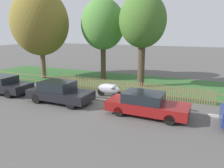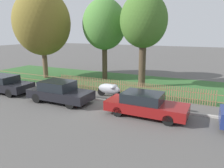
{
  "view_description": "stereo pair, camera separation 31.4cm",
  "coord_description": "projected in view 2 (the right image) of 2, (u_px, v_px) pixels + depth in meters",
  "views": [
    {
      "loc": [
        5.54,
        -12.8,
        4.72
      ],
      "look_at": [
        -0.58,
        0.76,
        1.1
      ],
      "focal_mm": 35.0,
      "sensor_mm": 36.0,
      "label": 1
    },
    {
      "loc": [
        5.83,
        -12.67,
        4.72
      ],
      "look_at": [
        -0.58,
        0.76,
        1.1
      ],
      "focal_mm": 35.0,
      "sensor_mm": 36.0,
      "label": 2
    }
  ],
  "objects": [
    {
      "name": "tree_nearest_kerb",
      "position": [
        42.0,
        23.0,
        21.44
      ],
      "size": [
        5.56,
        5.56,
        8.73
      ],
      "color": "brown",
      "rests_on": "ground"
    },
    {
      "name": "parked_car_silver_hatchback",
      "position": [
        4.0,
        84.0,
        17.11
      ],
      "size": [
        4.55,
        1.97,
        1.35
      ],
      "rotation": [
        0.0,
        0.0,
        0.02
      ],
      "color": "black",
      "rests_on": "ground"
    },
    {
      "name": "covered_motorcycle",
      "position": [
        110.0,
        89.0,
        15.86
      ],
      "size": [
        1.94,
        0.79,
        1.0
      ],
      "rotation": [
        0.0,
        0.0,
        -0.08
      ],
      "color": "black",
      "rests_on": "ground"
    },
    {
      "name": "tree_behind_motorcycle",
      "position": [
        104.0,
        25.0,
        20.89
      ],
      "size": [
        4.2,
        4.2,
        7.76
      ],
      "color": "#473828",
      "rests_on": "ground"
    },
    {
      "name": "tree_mid_park",
      "position": [
        144.0,
        21.0,
        17.7
      ],
      "size": [
        3.86,
        3.86,
        7.78
      ],
      "color": "#473828",
      "rests_on": "ground"
    },
    {
      "name": "kerb_stone",
      "position": [
        116.0,
        102.0,
        14.73
      ],
      "size": [
        36.15,
        0.2,
        0.12
      ],
      "primitive_type": "cube",
      "color": "#B2ADA3",
      "rests_on": "ground"
    },
    {
      "name": "parked_car_black_saloon",
      "position": [
        60.0,
        92.0,
        14.76
      ],
      "size": [
        4.41,
        1.86,
        1.45
      ],
      "rotation": [
        0.0,
        0.0,
        0.0
      ],
      "color": "black",
      "rests_on": "ground"
    },
    {
      "name": "grass_strip",
      "position": [
        143.0,
        84.0,
        19.97
      ],
      "size": [
        36.15,
        7.76,
        0.01
      ],
      "primitive_type": "cube",
      "color": "#33602D",
      "rests_on": "ground"
    },
    {
      "name": "ground_plane",
      "position": [
        115.0,
        103.0,
        14.66
      ],
      "size": [
        120.0,
        120.0,
        0.0
      ],
      "primitive_type": "plane",
      "color": "#565451"
    },
    {
      "name": "parked_car_navy_estate",
      "position": [
        145.0,
        104.0,
        12.37
      ],
      "size": [
        4.6,
        1.84,
        1.35
      ],
      "rotation": [
        0.0,
        0.0,
        -0.01
      ],
      "color": "maroon",
      "rests_on": "ground"
    },
    {
      "name": "park_fence",
      "position": [
        127.0,
        88.0,
        16.46
      ],
      "size": [
        36.15,
        0.05,
        1.07
      ],
      "color": "olive",
      "rests_on": "ground"
    }
  ]
}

